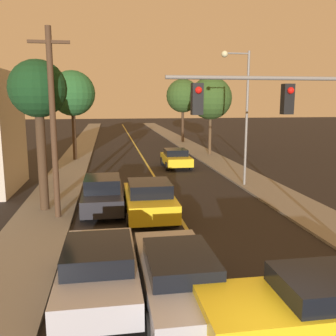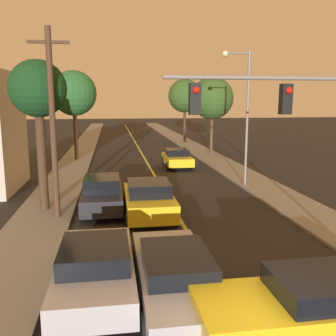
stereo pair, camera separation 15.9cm
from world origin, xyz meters
The scene contains 16 objects.
road_surface centered at (0.00, 36.00, 0.01)m, with size 8.98×80.00×0.01m.
sidewalk_left centered at (-5.74, 36.00, 0.06)m, with size 2.50×80.00×0.12m.
sidewalk_right centered at (5.74, 36.00, 0.06)m, with size 2.50×80.00×0.12m.
car_near_lane_front centered at (-1.26, 3.18, 0.68)m, with size 1.96×5.08×1.30m.
car_near_lane_second centered at (-1.26, 9.99, 0.80)m, with size 2.09×4.41×1.59m.
car_outer_lane_front centered at (-3.23, 3.65, 0.76)m, with size 2.02×4.57×1.44m.
car_outer_lane_second centered at (-3.23, 11.26, 0.79)m, with size 1.88×4.51×1.59m.
car_far_oncoming centered at (2.02, 21.72, 0.71)m, with size 1.94×3.94×1.37m.
car_crossing_right centered at (1.40, 1.07, 0.77)m, with size 5.12×2.01×1.47m.
traffic_signal_mast centered at (2.77, 5.28, 4.28)m, with size 6.25×0.42×5.71m.
streetlamp_right centered at (4.48, 14.93, 4.87)m, with size 1.64×0.36×7.49m.
utility_pole_left centered at (-5.09, 10.27, 4.11)m, with size 1.60×0.24×7.65m.
tree_left_near centered at (-5.81, 11.49, 5.29)m, with size 2.45×2.45×6.53m.
tree_left_far centered at (-5.69, 26.14, 5.49)m, with size 3.63×3.63×7.21m.
tree_right_near centered at (6.14, 27.31, 5.12)m, with size 3.76×3.76×6.90m.
tree_right_far centered at (5.77, 38.09, 5.46)m, with size 3.87×3.87×7.30m.
Camera 1 is at (-2.89, -5.38, 4.92)m, focal length 40.00 mm.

